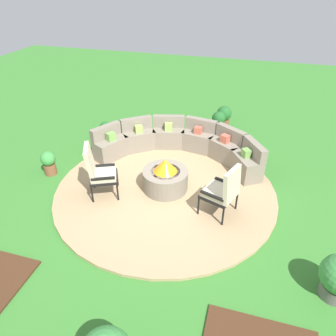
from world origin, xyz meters
name	(u,v)px	position (x,y,z in m)	size (l,w,h in m)	color
ground_plane	(165,190)	(0.00, 0.00, 0.00)	(24.00, 24.00, 0.00)	#387A2D
patio_circle	(165,189)	(0.00, 0.00, 0.03)	(4.65, 4.65, 0.06)	tan
fire_pit	(165,177)	(0.00, 0.00, 0.34)	(0.95, 0.95, 0.72)	gray
curved_stone_bench	(180,144)	(-0.05, 1.45, 0.39)	(4.03, 1.72, 0.80)	gray
lounge_chair_front_left	(98,171)	(-1.22, -0.56, 0.64)	(0.73, 0.73, 1.14)	black
lounge_chair_front_right	(224,190)	(1.25, -0.47, 0.61)	(0.74, 0.75, 1.05)	black
potted_plant_1	(49,162)	(-2.73, -0.11, 0.31)	(0.33, 0.33, 0.57)	brown
potted_plant_2	(219,121)	(0.66, 3.06, 0.38)	(0.38, 0.38, 0.66)	#605B56
potted_plant_3	(224,117)	(0.76, 3.39, 0.39)	(0.43, 0.43, 0.71)	brown
potted_plant_4	(106,130)	(-2.18, 1.71, 0.33)	(0.35, 0.35, 0.58)	brown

